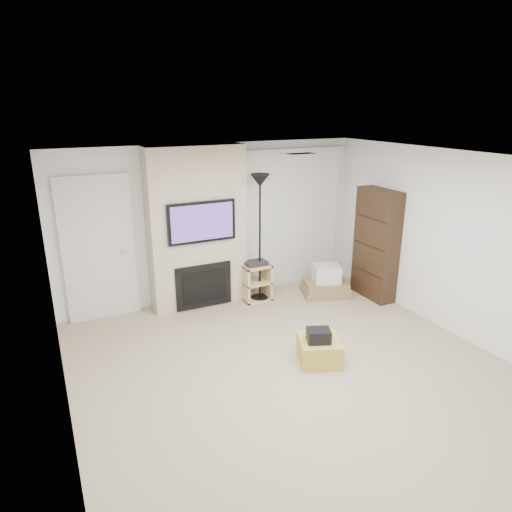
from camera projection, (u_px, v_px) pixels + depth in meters
name	position (u px, v px, depth m)	size (l,w,h in m)	color
floor	(301.00, 377.00, 5.37)	(5.00, 5.50, 0.00)	tan
ceiling	(308.00, 163.00, 4.58)	(5.00, 5.50, 0.00)	white
wall_back	(214.00, 223.00, 7.32)	(5.00, 2.50, 0.00)	white
wall_left	(57.00, 324.00, 3.93)	(5.50, 2.50, 0.00)	white
wall_right	(466.00, 248.00, 6.01)	(5.50, 2.50, 0.00)	white
hvac_vent	(301.00, 154.00, 5.43)	(0.35, 0.18, 0.01)	silver
ottoman	(319.00, 350.00, 5.66)	(0.50, 0.50, 0.30)	gold
black_bag	(318.00, 336.00, 5.55)	(0.28, 0.22, 0.16)	black
fireplace_wall	(197.00, 229.00, 7.00)	(1.50, 0.47, 2.50)	beige
entry_door	(99.00, 250.00, 6.60)	(1.02, 0.11, 2.14)	silver
vertical_blinds	(291.00, 213.00, 7.85)	(1.98, 0.10, 2.37)	silver
floor_lamp	(260.00, 202.00, 7.04)	(0.30, 0.30, 2.06)	black
av_stand	(256.00, 279.00, 7.43)	(0.45, 0.38, 0.66)	#DDC37D
box_stack	(326.00, 283.00, 7.66)	(0.92, 0.80, 0.52)	#90724B
bookshelf	(376.00, 245.00, 7.38)	(0.30, 0.80, 1.80)	black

